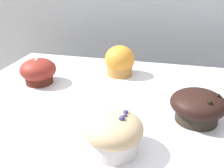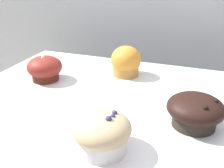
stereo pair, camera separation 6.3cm
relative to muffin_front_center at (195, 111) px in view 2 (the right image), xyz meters
name	(u,v)px [view 2 (the right image)]	position (x,y,z in m)	size (l,w,h in m)	color
wall_back	(182,48)	(-0.09, 0.63, -0.05)	(3.20, 0.10, 1.80)	#B2B7BC
muffin_front_center	(195,111)	(0.00, 0.00, 0.00)	(0.12, 0.12, 0.07)	#2C251C
muffin_back_left	(45,69)	(-0.42, 0.10, 0.00)	(0.10, 0.10, 0.08)	#532015
muffin_back_right	(102,132)	(-0.15, -0.14, 0.00)	(0.11, 0.11, 0.08)	silver
muffin_front_left	(126,62)	(-0.21, 0.22, 0.01)	(0.09, 0.09, 0.09)	#C0823B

